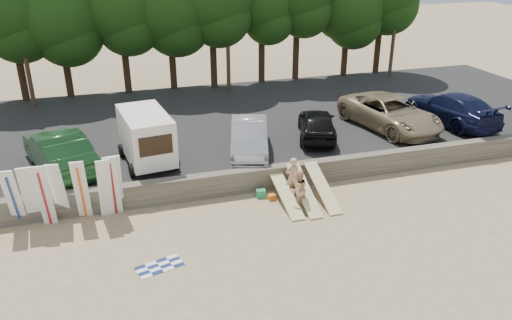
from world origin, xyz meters
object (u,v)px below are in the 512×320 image
(car_4, at_px, (390,113))
(beachgoer_a, at_px, (292,177))
(beachgoer_b, at_px, (298,189))
(car_1, at_px, (59,151))
(car_5, at_px, (451,108))
(car_2, at_px, (249,137))
(car_3, at_px, (317,124))
(box_trailer, at_px, (146,135))
(cooler, at_px, (261,193))

(car_4, distance_m, beachgoer_a, 8.42)
(beachgoer_b, bearing_deg, car_1, -42.53)
(car_4, bearing_deg, car_5, -14.78)
(car_2, height_order, beachgoer_a, car_2)
(car_3, distance_m, beachgoer_b, 6.10)
(car_2, distance_m, car_4, 8.03)
(box_trailer, relative_size, car_3, 0.88)
(box_trailer, distance_m, car_4, 12.65)
(car_1, bearing_deg, car_4, 163.26)
(car_5, bearing_deg, car_1, -5.96)
(car_5, height_order, beachgoer_a, car_5)
(car_1, xyz_separation_m, beachgoer_a, (9.16, -3.87, -0.71))
(cooler, bearing_deg, box_trailer, 149.31)
(box_trailer, xyz_separation_m, car_4, (12.61, 0.90, -0.46))
(car_1, bearing_deg, cooler, 136.74)
(car_2, distance_m, cooler, 3.43)
(car_4, height_order, cooler, car_4)
(box_trailer, relative_size, car_2, 0.83)
(cooler, bearing_deg, car_3, 50.72)
(car_4, bearing_deg, car_1, 171.08)
(box_trailer, bearing_deg, car_4, -3.36)
(beachgoer_b, bearing_deg, beachgoer_a, -111.63)
(beachgoer_b, bearing_deg, car_5, -168.47)
(box_trailer, height_order, car_2, box_trailer)
(car_5, xyz_separation_m, beachgoer_a, (-10.69, -4.24, -0.67))
(beachgoer_a, bearing_deg, box_trailer, -39.07)
(car_1, height_order, car_4, car_1)
(box_trailer, xyz_separation_m, car_2, (4.64, -0.14, -0.53))
(box_trailer, height_order, car_5, box_trailer)
(cooler, bearing_deg, beachgoer_b, -41.04)
(car_2, xyz_separation_m, beachgoer_a, (0.86, -3.43, -0.60))
(car_1, height_order, car_3, car_1)
(box_trailer, height_order, cooler, box_trailer)
(car_2, height_order, car_5, car_5)
(car_2, relative_size, car_5, 0.81)
(car_4, xyz_separation_m, cooler, (-8.38, -4.18, -1.38))
(car_3, distance_m, beachgoer_a, 5.19)
(beachgoer_a, bearing_deg, car_5, -164.47)
(car_3, height_order, cooler, car_3)
(car_1, distance_m, cooler, 8.78)
(car_4, xyz_separation_m, car_5, (3.59, -0.23, -0.00))
(box_trailer, relative_size, car_4, 0.64)
(car_4, xyz_separation_m, beachgoer_b, (-7.23, -5.46, -0.74))
(car_2, bearing_deg, beachgoer_b, -64.88)
(car_1, height_order, car_2, car_1)
(car_4, bearing_deg, car_2, 176.42)
(cooler, bearing_deg, car_5, 25.33)
(car_2, xyz_separation_m, beachgoer_b, (0.74, -4.42, -0.67))
(box_trailer, height_order, beachgoer_a, box_trailer)
(car_1, bearing_deg, car_5, 162.20)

